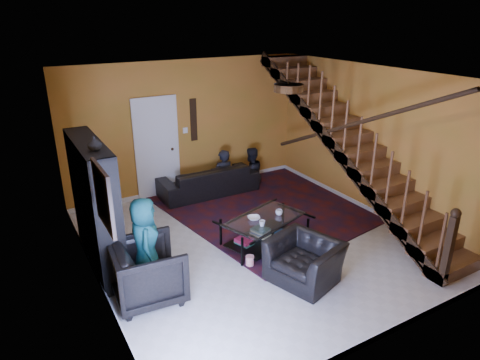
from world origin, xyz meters
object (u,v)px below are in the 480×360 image
object	(u,v)px
coffee_table	(264,230)
armchair_left	(148,271)
bookshelf	(96,208)
armchair_right	(304,261)
sofa	(208,180)

from	to	relation	value
coffee_table	armchair_left	bearing A→B (deg)	-169.24
bookshelf	coffee_table	world-z (taller)	bookshelf
armchair_right	bookshelf	bearing A→B (deg)	-145.23
armchair_left	armchair_right	xyz separation A→B (m)	(2.10, -0.71, -0.11)
bookshelf	armchair_right	xyz separation A→B (m)	(2.46, -1.88, -0.65)
bookshelf	armchair_right	world-z (taller)	bookshelf
coffee_table	bookshelf	bearing A→B (deg)	162.75
armchair_left	coffee_table	bearing A→B (deg)	-74.54
bookshelf	coffee_table	xyz separation A→B (m)	(2.49, -0.77, -0.67)
armchair_left	armchair_right	world-z (taller)	armchair_left
sofa	armchair_left	world-z (taller)	armchair_left
bookshelf	sofa	bearing A→B (deg)	32.69
bookshelf	armchair_left	world-z (taller)	bookshelf
sofa	armchair_left	distance (m)	3.68
sofa	armchair_right	xyz separation A→B (m)	(-0.19, -3.58, 0.00)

